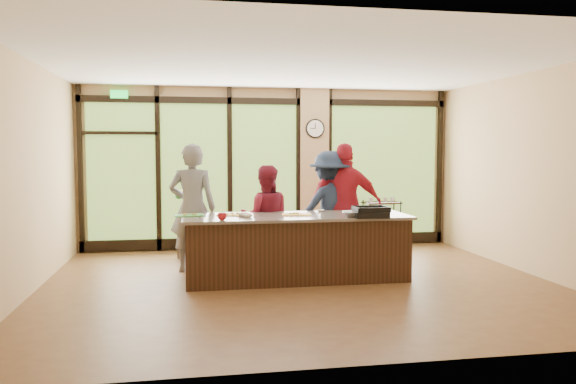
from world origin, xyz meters
name	(u,v)px	position (x,y,z in m)	size (l,w,h in m)	color
floor	(300,284)	(0.00, 0.00, 0.00)	(7.00, 7.00, 0.00)	#54341D
ceiling	(300,64)	(0.00, 0.00, 3.00)	(7.00, 7.00, 0.00)	silver
back_wall	(269,168)	(0.00, 3.00, 1.50)	(7.00, 7.00, 0.00)	tan
left_wall	(27,177)	(-3.50, 0.00, 1.50)	(6.00, 6.00, 0.00)	tan
right_wall	(534,173)	(3.50, 0.00, 1.50)	(6.00, 6.00, 0.00)	tan
window_wall	(278,174)	(0.16, 2.95, 1.39)	(6.90, 0.12, 3.00)	tan
island_base	(296,248)	(0.00, 0.30, 0.44)	(3.10, 1.00, 0.88)	black
countertop	(296,216)	(0.00, 0.30, 0.90)	(3.20, 1.10, 0.04)	slate
wall_clock	(315,128)	(0.85, 2.87, 2.25)	(0.36, 0.04, 0.36)	black
cook_left	(192,208)	(-1.45, 1.05, 0.97)	(0.71, 0.47, 1.94)	slate
cook_midleft	(265,218)	(-0.35, 0.98, 0.81)	(0.78, 0.61, 1.62)	maroon
cook_midright	(345,205)	(0.93, 1.04, 0.98)	(1.14, 0.48, 1.95)	#AB1A29
cook_right	(330,209)	(0.70, 1.13, 0.91)	(1.18, 0.68, 1.83)	#1A253A
roasting_pan	(371,214)	(0.96, -0.14, 0.96)	(0.46, 0.36, 0.08)	black
mixing_bowl	(353,214)	(0.74, -0.05, 0.96)	(0.32, 0.32, 0.08)	silver
cutting_board_left	(189,215)	(-1.50, 0.49, 0.93)	(0.41, 0.31, 0.01)	#368731
cutting_board_center	(234,214)	(-0.87, 0.47, 0.93)	(0.42, 0.32, 0.01)	gold
cutting_board_right	(296,215)	(0.01, 0.31, 0.93)	(0.41, 0.31, 0.01)	gold
prep_bowl_near	(243,215)	(-0.75, 0.29, 0.94)	(0.14, 0.14, 0.05)	white
prep_bowl_mid	(248,216)	(-0.70, 0.13, 0.94)	(0.13, 0.13, 0.04)	white
prep_bowl_far	(320,211)	(0.45, 0.69, 0.93)	(0.12, 0.12, 0.03)	white
red_ramekin	(222,216)	(-1.07, -0.09, 0.97)	(0.12, 0.12, 0.09)	#A11019
flower_stand	(190,238)	(-1.50, 2.04, 0.36)	(0.36, 0.36, 0.72)	black
flower_vase	(190,209)	(-1.50, 2.04, 0.85)	(0.25, 0.25, 0.26)	#9A8054
bar_cart	(381,217)	(2.14, 2.75, 0.56)	(0.72, 0.45, 0.94)	black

